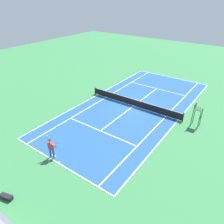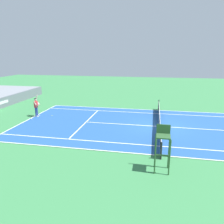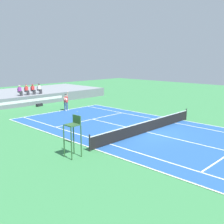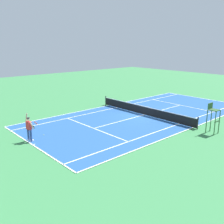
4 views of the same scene
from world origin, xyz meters
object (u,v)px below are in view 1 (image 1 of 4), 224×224
tennis_ball (61,147)px  equipment_bag (6,197)px  umpire_chair (197,112)px  tennis_player (51,148)px

tennis_ball → equipment_bag: (-1.11, 5.79, 0.13)m
umpire_chair → equipment_bag: size_ratio=2.56×
tennis_ball → tennis_player: bearing=109.5°
equipment_bag → tennis_player: bearing=-81.8°
umpire_chair → equipment_bag: umpire_chair is taller
tennis_player → tennis_ball: 1.70m
tennis_player → equipment_bag: size_ratio=2.19×
tennis_player → umpire_chair: bearing=-124.5°
tennis_ball → umpire_chair: 13.46m
tennis_player → equipment_bag: bearing=98.2°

